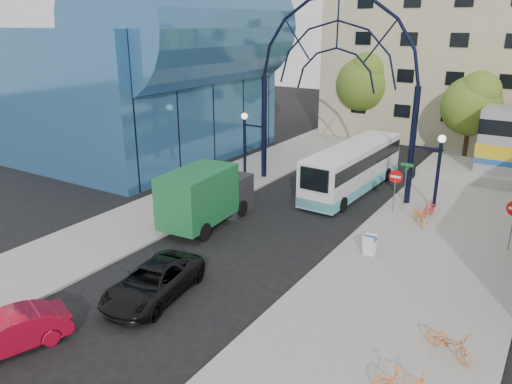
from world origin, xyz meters
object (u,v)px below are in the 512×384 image
Objects in this scene: green_truck at (207,196)px; black_suv at (153,282)px; tree_north_a at (473,103)px; bike_near_a at (419,216)px; bike_far_a at (450,342)px; city_bus at (353,167)px; red_sedan at (7,333)px; tree_north_b at (365,81)px; stop_sign at (395,181)px; gateway_arch at (336,54)px; street_name_sign at (406,177)px; bike_near_b at (429,209)px; sandwich_board at (370,243)px.

black_suv is at bearing -72.42° from green_truck.
tree_north_a is 15.44m from bike_near_a.
bike_far_a is at bearing -24.10° from green_truck.
bike_far_a is (9.12, -14.45, -0.95)m from city_bus.
bike_far_a is at bearing 50.76° from red_sedan.
tree_north_b is at bearing 50.46° from bike_far_a.
stop_sign is 1.42× the size of bike_far_a.
tree_north_a is 10.79m from tree_north_b.
gateway_arch is at bearing 122.57° from bike_near_a.
tree_north_b is 1.24× the size of green_truck.
city_bus is (5.11, -15.15, -3.73)m from tree_north_b.
stop_sign is at bearing -123.64° from street_name_sign.
stop_sign is 14.23m from tree_north_a.
bike_far_a is (3.65, -11.93, -0.03)m from bike_near_b.
tree_north_b is at bearing 87.37° from green_truck.
green_truck reaches higher than bike_near_a.
green_truck is 3.61× the size of bike_near_a.
green_truck is 11.39m from bike_near_a.
tree_north_a is at bearing 58.68° from bike_near_a.
bike_near_a is (6.92, 12.99, -0.09)m from black_suv.
city_bus is at bearing -71.36° from tree_north_b.
red_sedan is at bearing -120.59° from sandwich_board.
street_name_sign is 1.57× the size of bike_near_a.
tree_north_a is 1.43× the size of black_suv.
stop_sign reaches higher than black_suv.
stop_sign is at bearing -95.42° from tree_north_a.
green_truck is (-8.86, -0.68, 0.84)m from sandwich_board.
gateway_arch reaches higher than street_name_sign.
sandwich_board is at bearing 64.87° from bike_far_a.
black_suv reaches higher than red_sedan.
black_suv reaches higher than bike_far_a.
bike_near_b is (9.97, 6.96, -0.97)m from green_truck.
red_sedan is 20.04m from bike_near_a.
bike_near_b is (0.17, 1.24, 0.03)m from bike_near_a.
sandwich_board is at bearing -90.08° from bike_near_b.
street_name_sign is at bearing -62.35° from tree_north_b.
tree_north_b is at bearing 88.43° from black_suv.
green_truck reaches higher than bike_near_b.
red_sedan is 2.25× the size of bike_far_a.
tree_north_b reaches higher than stop_sign.
tree_north_a reaches higher than city_bus.
gateway_arch reaches higher than black_suv.
city_bus reaches higher than street_name_sign.
red_sedan is (-6.91, -19.06, -1.34)m from stop_sign.
black_suv is (2.88, -7.27, -0.91)m from green_truck.
gateway_arch is 2.79× the size of black_suv.
city_bus is 17.11m from bike_far_a.
stop_sign reaches higher than red_sedan.
sandwich_board is 0.14× the size of tree_north_a.
gateway_arch is 10.73m from bike_near_a.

